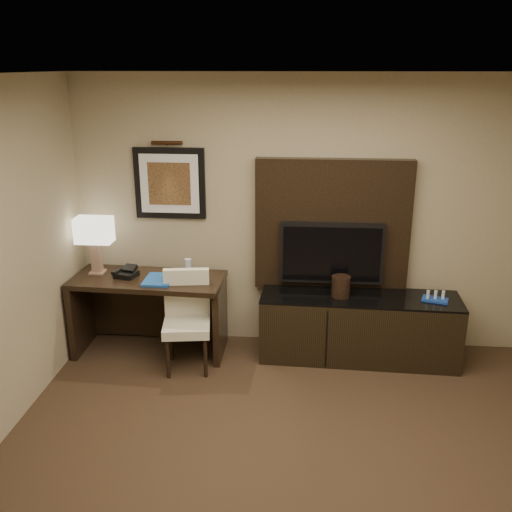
# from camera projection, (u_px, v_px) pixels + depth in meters

# --- Properties ---
(ceiling) EXTENTS (4.50, 5.00, 0.01)m
(ceiling) POSITION_uv_depth(u_px,v_px,m) (303.00, 77.00, 2.82)
(ceiling) COLOR silver
(ceiling) RESTS_ON wall_back
(wall_back) EXTENTS (4.50, 0.01, 2.70)m
(wall_back) POSITION_uv_depth(u_px,v_px,m) (302.00, 215.00, 5.61)
(wall_back) COLOR tan
(wall_back) RESTS_ON floor
(desk) EXTENTS (1.50, 0.70, 0.79)m
(desk) POSITION_uv_depth(u_px,v_px,m) (150.00, 315.00, 5.67)
(desk) COLOR black
(desk) RESTS_ON floor
(credenza) EXTENTS (1.91, 0.59, 0.65)m
(credenza) POSITION_uv_depth(u_px,v_px,m) (358.00, 327.00, 5.55)
(credenza) COLOR black
(credenza) RESTS_ON floor
(tv_wall_panel) EXTENTS (1.50, 0.12, 1.30)m
(tv_wall_panel) POSITION_uv_depth(u_px,v_px,m) (332.00, 225.00, 5.55)
(tv_wall_panel) COLOR black
(tv_wall_panel) RESTS_ON wall_back
(tv) EXTENTS (1.00, 0.08, 0.60)m
(tv) POSITION_uv_depth(u_px,v_px,m) (331.00, 253.00, 5.54)
(tv) COLOR black
(tv) RESTS_ON tv_wall_panel
(artwork) EXTENTS (0.70, 0.04, 0.70)m
(artwork) POSITION_uv_depth(u_px,v_px,m) (170.00, 183.00, 5.60)
(artwork) COLOR black
(artwork) RESTS_ON wall_back
(picture_light) EXTENTS (0.04, 0.04, 0.30)m
(picture_light) POSITION_uv_depth(u_px,v_px,m) (167.00, 143.00, 5.43)
(picture_light) COLOR #432815
(picture_light) RESTS_ON wall_back
(desk_chair) EXTENTS (0.50, 0.55, 0.90)m
(desk_chair) POSITION_uv_depth(u_px,v_px,m) (187.00, 325.00, 5.32)
(desk_chair) COLOR beige
(desk_chair) RESTS_ON floor
(table_lamp) EXTENTS (0.39, 0.24, 0.62)m
(table_lamp) POSITION_uv_depth(u_px,v_px,m) (95.00, 243.00, 5.58)
(table_lamp) COLOR #9C7761
(table_lamp) RESTS_ON desk
(desk_phone) EXTENTS (0.23, 0.22, 0.10)m
(desk_phone) POSITION_uv_depth(u_px,v_px,m) (126.00, 272.00, 5.56)
(desk_phone) COLOR black
(desk_phone) RESTS_ON desk
(blue_folder) EXTENTS (0.26, 0.35, 0.02)m
(blue_folder) POSITION_uv_depth(u_px,v_px,m) (159.00, 280.00, 5.46)
(blue_folder) COLOR #1951A7
(blue_folder) RESTS_ON desk
(book) EXTENTS (0.16, 0.04, 0.21)m
(book) POSITION_uv_depth(u_px,v_px,m) (162.00, 269.00, 5.48)
(book) COLOR #B4A98E
(book) RESTS_ON desk
(water_bottle) EXTENTS (0.07, 0.07, 0.19)m
(water_bottle) POSITION_uv_depth(u_px,v_px,m) (188.00, 268.00, 5.52)
(water_bottle) COLOR #ACB6C3
(water_bottle) RESTS_ON desk
(ice_bucket) EXTENTS (0.21, 0.21, 0.20)m
(ice_bucket) POSITION_uv_depth(u_px,v_px,m) (341.00, 286.00, 5.42)
(ice_bucket) COLOR black
(ice_bucket) RESTS_ON credenza
(minibar_tray) EXTENTS (0.27, 0.20, 0.08)m
(minibar_tray) POSITION_uv_depth(u_px,v_px,m) (435.00, 296.00, 5.34)
(minibar_tray) COLOR #183E9E
(minibar_tray) RESTS_ON credenza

